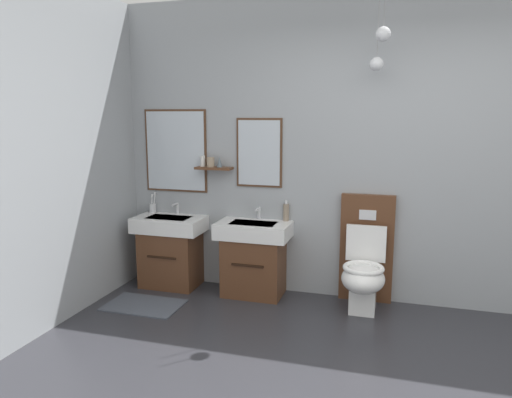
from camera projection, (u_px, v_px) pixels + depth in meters
The scene contains 9 objects.
wall_back at pixel (397, 151), 4.25m from camera, with size 5.51×0.49×2.78m.
bath_mat at pixel (144, 305), 4.33m from camera, with size 0.68×0.44×0.01m, color #474C56.
vanity_sink_left at pixel (171, 249), 4.80m from camera, with size 0.69×0.44×0.71m.
tap_on_left_sink at pixel (177, 207), 4.87m from camera, with size 0.03×0.13×0.11m.
vanity_sink_right at pixel (254, 256), 4.55m from camera, with size 0.69×0.44×0.71m.
tap_on_right_sink at pixel (259, 212), 4.63m from camera, with size 0.03×0.13×0.11m.
toilet at pixel (365, 267), 4.24m from camera, with size 0.48×0.63×1.00m.
toothbrush_cup at pixel (153, 207), 4.94m from camera, with size 0.07×0.07×0.21m.
soap_dispenser at pixel (286, 212), 4.54m from camera, with size 0.06×0.06×0.20m.
Camera 1 is at (-0.01, -2.55, 1.71)m, focal length 33.49 mm.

